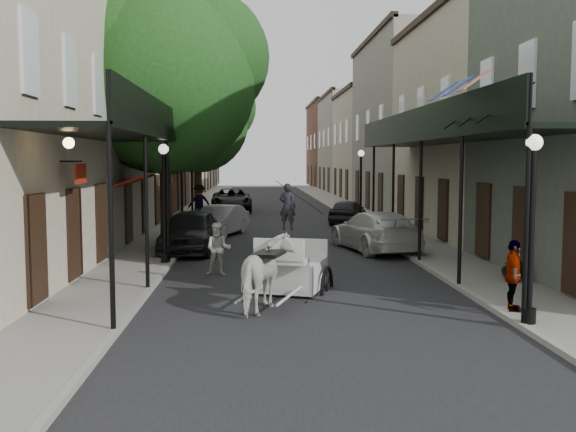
{
  "coord_description": "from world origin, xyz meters",
  "views": [
    {
      "loc": [
        -1.31,
        -14.15,
        3.33
      ],
      "look_at": [
        -0.25,
        5.62,
        1.6
      ],
      "focal_mm": 40.0,
      "sensor_mm": 36.0,
      "label": 1
    }
  ],
  "objects": [
    {
      "name": "ground",
      "position": [
        0.0,
        0.0,
        0.0
      ],
      "size": [
        140.0,
        140.0,
        0.0
      ],
      "primitive_type": "plane",
      "color": "gray",
      "rests_on": "ground"
    },
    {
      "name": "road",
      "position": [
        0.0,
        20.0,
        0.01
      ],
      "size": [
        8.0,
        90.0,
        0.01
      ],
      "primitive_type": "cube",
      "color": "black",
      "rests_on": "ground"
    },
    {
      "name": "sidewalk_left",
      "position": [
        -5.0,
        20.0,
        0.06
      ],
      "size": [
        2.2,
        90.0,
        0.12
      ],
      "primitive_type": "cube",
      "color": "gray",
      "rests_on": "ground"
    },
    {
      "name": "sidewalk_right",
      "position": [
        5.0,
        20.0,
        0.06
      ],
      "size": [
        2.2,
        90.0,
        0.12
      ],
      "primitive_type": "cube",
      "color": "gray",
      "rests_on": "ground"
    },
    {
      "name": "building_row_left",
      "position": [
        -8.6,
        30.0,
        5.25
      ],
      "size": [
        5.0,
        80.0,
        10.5
      ],
      "primitive_type": "cube",
      "color": "#BFB498",
      "rests_on": "ground"
    },
    {
      "name": "building_row_right",
      "position": [
        8.6,
        30.0,
        5.25
      ],
      "size": [
        5.0,
        80.0,
        10.5
      ],
      "primitive_type": "cube",
      "color": "gray",
      "rests_on": "ground"
    },
    {
      "name": "gallery_left",
      "position": [
        -4.79,
        6.98,
        4.05
      ],
      "size": [
        2.2,
        18.05,
        4.88
      ],
      "color": "black",
      "rests_on": "sidewalk_left"
    },
    {
      "name": "gallery_right",
      "position": [
        4.79,
        6.98,
        4.05
      ],
      "size": [
        2.2,
        18.05,
        4.88
      ],
      "color": "black",
      "rests_on": "sidewalk_right"
    },
    {
      "name": "tree_near",
      "position": [
        -4.2,
        10.18,
        6.49
      ],
      "size": [
        7.31,
        6.8,
        9.63
      ],
      "color": "#382619",
      "rests_on": "sidewalk_left"
    },
    {
      "name": "tree_far",
      "position": [
        -4.25,
        24.18,
        5.84
      ],
      "size": [
        6.45,
        6.0,
        8.61
      ],
      "color": "#382619",
      "rests_on": "sidewalk_left"
    },
    {
      "name": "lamppost_right_near",
      "position": [
        4.1,
        -2.0,
        2.05
      ],
      "size": [
        0.32,
        0.32,
        3.71
      ],
      "color": "black",
      "rests_on": "sidewalk_right"
    },
    {
      "name": "lamppost_left",
      "position": [
        -4.1,
        6.0,
        2.05
      ],
      "size": [
        0.32,
        0.32,
        3.71
      ],
      "color": "black",
      "rests_on": "sidewalk_left"
    },
    {
      "name": "lamppost_right_far",
      "position": [
        4.1,
        18.0,
        2.05
      ],
      "size": [
        0.32,
        0.32,
        3.71
      ],
      "color": "black",
      "rests_on": "sidewalk_right"
    },
    {
      "name": "horse",
      "position": [
        -1.02,
        -0.2,
        0.84
      ],
      "size": [
        1.48,
        2.16,
        1.67
      ],
      "primitive_type": "imported",
      "rotation": [
        0.0,
        0.0,
        2.82
      ],
      "color": "silver",
      "rests_on": "ground"
    },
    {
      "name": "carriage",
      "position": [
        -0.2,
        2.27,
        1.09
      ],
      "size": [
        2.22,
        2.78,
        2.8
      ],
      "rotation": [
        0.0,
        0.0,
        -0.32
      ],
      "color": "black",
      "rests_on": "ground"
    },
    {
      "name": "pedestrian_walking",
      "position": [
        -2.34,
        4.3,
        0.77
      ],
      "size": [
        0.76,
        0.6,
        1.53
      ],
      "primitive_type": "imported",
      "rotation": [
        0.0,
        0.0,
        -0.03
      ],
      "color": "beige",
      "rests_on": "ground"
    },
    {
      "name": "pedestrian_sidewalk_left",
      "position": [
        -4.2,
        19.97,
        1.09
      ],
      "size": [
        1.41,
        1.06,
        1.94
      ],
      "primitive_type": "imported",
      "rotation": [
        0.0,
        0.0,
        3.44
      ],
      "color": "gray",
      "rests_on": "sidewalk_left"
    },
    {
      "name": "pedestrian_sidewalk_right",
      "position": [
        4.2,
        -0.96,
        0.88
      ],
      "size": [
        0.61,
        0.96,
        1.52
      ],
      "primitive_type": "imported",
      "rotation": [
        0.0,
        0.0,
        1.29
      ],
      "color": "gray",
      "rests_on": "sidewalk_right"
    },
    {
      "name": "car_left_near",
      "position": [
        -3.6,
        9.0,
        0.78
      ],
      "size": [
        2.16,
        4.7,
        1.56
      ],
      "primitive_type": "imported",
      "rotation": [
        0.0,
        0.0,
        -0.07
      ],
      "color": "black",
      "rests_on": "ground"
    },
    {
      "name": "car_left_mid",
      "position": [
        -2.82,
        14.0,
        0.67
      ],
      "size": [
        2.62,
        4.31,
        1.34
      ],
      "primitive_type": "imported",
      "rotation": [
        0.0,
        0.0,
        -0.32
      ],
      "color": "#ABAAB0",
      "rests_on": "ground"
    },
    {
      "name": "car_left_far",
      "position": [
        -2.75,
        27.32,
        0.76
      ],
      "size": [
        2.73,
        5.55,
        1.51
      ],
      "primitive_type": "imported",
      "rotation": [
        0.0,
        0.0,
        0.04
      ],
      "color": "black",
      "rests_on": "ground"
    },
    {
      "name": "car_right_near",
      "position": [
        3.12,
        9.0,
        0.74
      ],
      "size": [
        3.06,
        5.38,
        1.47
      ],
      "primitive_type": "imported",
      "rotation": [
        0.0,
        0.0,
        3.35
      ],
      "color": "silver",
      "rests_on": "ground"
    },
    {
      "name": "car_right_far",
      "position": [
        3.6,
        19.0,
        0.65
      ],
      "size": [
        2.69,
        4.09,
        1.3
      ],
      "primitive_type": "imported",
      "rotation": [
        0.0,
        0.0,
        2.81
      ],
      "color": "black",
      "rests_on": "ground"
    },
    {
      "name": "trash_bags",
      "position": [
        5.72,
        2.54,
        0.37
      ],
      "size": [
        0.9,
        1.05,
        0.54
      ],
      "color": "black",
      "rests_on": "sidewalk_right"
    }
  ]
}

